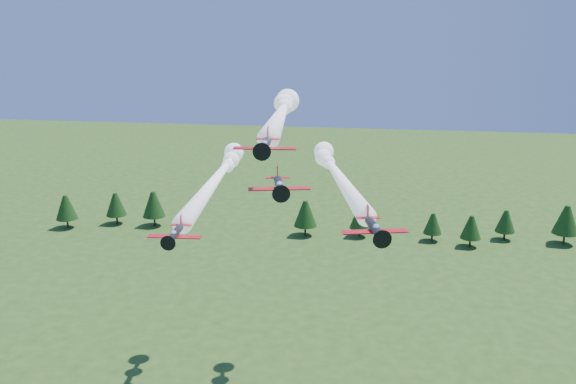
# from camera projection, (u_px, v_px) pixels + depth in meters

# --- Properties ---
(plane_lead) EXTENTS (8.35, 40.80, 3.70)m
(plane_lead) POSITION_uv_depth(u_px,v_px,m) (281.00, 113.00, 89.93)
(plane_lead) COLOR black
(plane_lead) RESTS_ON ground
(plane_left) EXTENTS (8.62, 51.70, 3.70)m
(plane_left) POSITION_uv_depth(u_px,v_px,m) (218.00, 176.00, 105.76)
(plane_left) COLOR black
(plane_left) RESTS_ON ground
(plane_right) EXTENTS (16.58, 48.95, 3.70)m
(plane_right) POSITION_uv_depth(u_px,v_px,m) (337.00, 173.00, 103.89)
(plane_right) COLOR black
(plane_right) RESTS_ON ground
(plane_slot) EXTENTS (8.52, 9.37, 2.97)m
(plane_slot) POSITION_uv_depth(u_px,v_px,m) (279.00, 185.00, 86.52)
(plane_slot) COLOR black
(plane_slot) RESTS_ON ground
(treeline) EXTENTS (176.94, 16.05, 11.56)m
(treeline) POSITION_uv_depth(u_px,v_px,m) (356.00, 215.00, 191.04)
(treeline) COLOR #382314
(treeline) RESTS_ON ground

